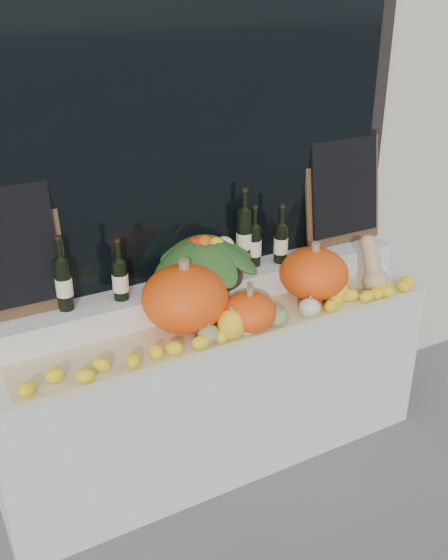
# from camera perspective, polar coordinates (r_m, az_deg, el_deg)

# --- Properties ---
(storefront_facade) EXTENTS (7.00, 0.94, 4.50)m
(storefront_facade) POSITION_cam_1_polar(r_m,az_deg,el_deg) (3.39, -7.04, 22.89)
(storefront_facade) COLOR beige
(storefront_facade) RESTS_ON ground
(display_sill) EXTENTS (2.30, 0.55, 0.88)m
(display_sill) POSITION_cam_1_polar(r_m,az_deg,el_deg) (3.36, -0.62, -10.03)
(display_sill) COLOR silver
(display_sill) RESTS_ON ground
(rear_tier) EXTENTS (2.30, 0.25, 0.16)m
(rear_tier) POSITION_cam_1_polar(r_m,az_deg,el_deg) (3.20, -1.94, -1.06)
(rear_tier) COLOR silver
(rear_tier) RESTS_ON display_sill
(straw_bedding) EXTENTS (2.10, 0.32, 0.02)m
(straw_bedding) POSITION_cam_1_polar(r_m,az_deg,el_deg) (3.02, 0.46, -4.25)
(straw_bedding) COLOR tan
(straw_bedding) RESTS_ON display_sill
(pumpkin_left) EXTENTS (0.50, 0.50, 0.31)m
(pumpkin_left) POSITION_cam_1_polar(r_m,az_deg,el_deg) (2.92, -3.58, -1.66)
(pumpkin_left) COLOR #FF4F0D
(pumpkin_left) RESTS_ON straw_bedding
(pumpkin_right) EXTENTS (0.42, 0.42, 0.26)m
(pumpkin_right) POSITION_cam_1_polar(r_m,az_deg,el_deg) (3.25, 8.21, 0.58)
(pumpkin_right) COLOR #FF4F0D
(pumpkin_right) RESTS_ON straw_bedding
(pumpkin_center) EXTENTS (0.30, 0.30, 0.18)m
(pumpkin_center) POSITION_cam_1_polar(r_m,az_deg,el_deg) (2.93, 2.35, -2.94)
(pumpkin_center) COLOR #FF4F0D
(pumpkin_center) RESTS_ON straw_bedding
(butternut_squash) EXTENTS (0.14, 0.21, 0.29)m
(butternut_squash) POSITION_cam_1_polar(r_m,az_deg,el_deg) (3.39, 13.47, 1.09)
(butternut_squash) COLOR tan
(butternut_squash) RESTS_ON straw_bedding
(decorative_gourds) EXTENTS (0.88, 0.19, 0.17)m
(decorative_gourds) POSITION_cam_1_polar(r_m,az_deg,el_deg) (2.99, 4.27, -3.18)
(decorative_gourds) COLOR #325E1C
(decorative_gourds) RESTS_ON straw_bedding
(lemon_heap) EXTENTS (2.20, 0.16, 0.06)m
(lemon_heap) POSITION_cam_1_polar(r_m,az_deg,el_deg) (2.92, 1.52, -4.44)
(lemon_heap) COLOR yellow
(lemon_heap) RESTS_ON straw_bedding
(produce_bowl) EXTENTS (0.59, 0.59, 0.24)m
(produce_bowl) POSITION_cam_1_polar(r_m,az_deg,el_deg) (3.11, -1.78, 2.11)
(produce_bowl) COLOR black
(produce_bowl) RESTS_ON rear_tier
(wine_bottle_far_left) EXTENTS (0.08, 0.08, 0.36)m
(wine_bottle_far_left) POSITION_cam_1_polar(r_m,az_deg,el_deg) (2.90, -14.43, -0.32)
(wine_bottle_far_left) COLOR black
(wine_bottle_far_left) RESTS_ON rear_tier
(wine_bottle_near_left) EXTENTS (0.08, 0.08, 0.31)m
(wine_bottle_near_left) POSITION_cam_1_polar(r_m,az_deg,el_deg) (2.95, -9.47, 0.05)
(wine_bottle_near_left) COLOR black
(wine_bottle_near_left) RESTS_ON rear_tier
(wine_bottle_tall) EXTENTS (0.08, 0.08, 0.42)m
(wine_bottle_tall) POSITION_cam_1_polar(r_m,az_deg,el_deg) (3.24, 1.85, 3.90)
(wine_bottle_tall) COLOR black
(wine_bottle_tall) RESTS_ON rear_tier
(wine_bottle_near_right) EXTENTS (0.08, 0.08, 0.33)m
(wine_bottle_near_right) POSITION_cam_1_polar(r_m,az_deg,el_deg) (3.27, 2.78, 3.23)
(wine_bottle_near_right) COLOR black
(wine_bottle_near_right) RESTS_ON rear_tier
(wine_bottle_far_right) EXTENTS (0.08, 0.08, 0.32)m
(wine_bottle_far_right) POSITION_cam_1_polar(r_m,az_deg,el_deg) (3.32, 5.22, 3.41)
(wine_bottle_far_right) COLOR black
(wine_bottle_far_right) RESTS_ON rear_tier
(chalkboard_left) EXTENTS (0.50, 0.12, 0.62)m
(chalkboard_left) POSITION_cam_1_polar(r_m,az_deg,el_deg) (2.84, -19.44, 2.74)
(chalkboard_left) COLOR #4C331E
(chalkboard_left) RESTS_ON rear_tier
(chalkboard_right) EXTENTS (0.50, 0.12, 0.62)m
(chalkboard_right) POSITION_cam_1_polar(r_m,az_deg,el_deg) (3.58, 10.88, 8.33)
(chalkboard_right) COLOR #4C331E
(chalkboard_right) RESTS_ON rear_tier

